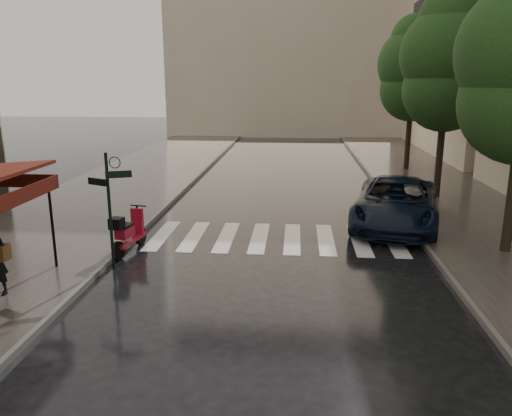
# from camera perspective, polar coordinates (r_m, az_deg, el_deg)

# --- Properties ---
(ground) EXTENTS (120.00, 120.00, 0.00)m
(ground) POSITION_cam_1_polar(r_m,az_deg,el_deg) (10.90, -15.38, -12.59)
(ground) COLOR black
(ground) RESTS_ON ground
(sidewalk_near) EXTENTS (6.00, 60.00, 0.12)m
(sidewalk_near) POSITION_cam_1_polar(r_m,az_deg,el_deg) (23.08, -15.95, 1.79)
(sidewalk_near) COLOR #38332D
(sidewalk_near) RESTS_ON ground
(sidewalk_far) EXTENTS (5.50, 60.00, 0.12)m
(sidewalk_far) POSITION_cam_1_polar(r_m,az_deg,el_deg) (22.64, 21.68, 1.09)
(sidewalk_far) COLOR #38332D
(sidewalk_far) RESTS_ON ground
(curb_near) EXTENTS (0.12, 60.00, 0.16)m
(curb_near) POSITION_cam_1_polar(r_m,az_deg,el_deg) (22.20, -8.55, 1.74)
(curb_near) COLOR #595651
(curb_near) RESTS_ON ground
(curb_far) EXTENTS (0.12, 60.00, 0.16)m
(curb_far) POSITION_cam_1_polar(r_m,az_deg,el_deg) (21.97, 14.69, 1.30)
(curb_far) COLOR #595651
(curb_far) RESTS_ON ground
(crosswalk) EXTENTS (7.85, 3.20, 0.01)m
(crosswalk) POSITION_cam_1_polar(r_m,az_deg,el_deg) (15.86, 2.27, -3.45)
(crosswalk) COLOR silver
(crosswalk) RESTS_ON ground
(signpost) EXTENTS (1.17, 0.29, 3.10)m
(signpost) POSITION_cam_1_polar(r_m,az_deg,el_deg) (13.34, -16.41, 0.70)
(signpost) COLOR black
(signpost) RESTS_ON ground
(haussmann_far) EXTENTS (8.00, 16.00, 18.50)m
(haussmann_far) POSITION_cam_1_polar(r_m,az_deg,el_deg) (37.66, 26.30, 19.63)
(haussmann_far) COLOR #C1B093
(haussmann_far) RESTS_ON ground
(backdrop_building) EXTENTS (22.00, 6.00, 20.00)m
(backdrop_building) POSITION_cam_1_polar(r_m,az_deg,el_deg) (47.38, 4.17, 20.50)
(backdrop_building) COLOR #C1B093
(backdrop_building) RESTS_ON ground
(tree_mid) EXTENTS (3.80, 3.80, 8.34)m
(tree_mid) POSITION_cam_1_polar(r_m,az_deg,el_deg) (21.93, 21.11, 15.35)
(tree_mid) COLOR black
(tree_mid) RESTS_ON sidewalk_far
(tree_far) EXTENTS (3.80, 3.80, 8.16)m
(tree_far) POSITION_cam_1_polar(r_m,az_deg,el_deg) (28.76, 17.54, 14.89)
(tree_far) COLOR black
(tree_far) RESTS_ON sidewalk_far
(scooter) EXTENTS (0.67, 1.90, 1.25)m
(scooter) POSITION_cam_1_polar(r_m,az_deg,el_deg) (14.84, -14.41, -2.83)
(scooter) COLOR black
(scooter) RESTS_ON ground
(parked_car) EXTENTS (3.93, 6.27, 1.61)m
(parked_car) POSITION_cam_1_polar(r_m,az_deg,el_deg) (17.69, 15.69, 0.59)
(parked_car) COLOR black
(parked_car) RESTS_ON ground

